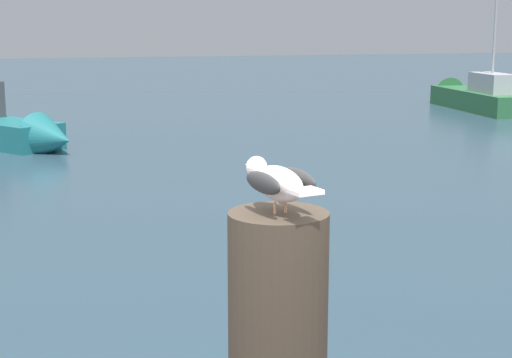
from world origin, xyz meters
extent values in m
cylinder|color=#382D23|center=(0.62, -0.45, 1.93)|extent=(0.30, 0.30, 0.78)
cylinder|color=tan|center=(0.64, -0.45, 2.34)|extent=(0.01, 0.01, 0.04)
cylinder|color=tan|center=(0.60, -0.46, 2.34)|extent=(0.01, 0.01, 0.04)
ellipsoid|color=silver|center=(0.62, -0.45, 2.40)|extent=(0.14, 0.24, 0.10)
sphere|color=silver|center=(0.59, -0.32, 2.43)|extent=(0.06, 0.06, 0.06)
cone|color=gold|center=(0.58, -0.26, 2.43)|extent=(0.03, 0.05, 0.02)
cube|color=silver|center=(0.65, -0.59, 2.41)|extent=(0.09, 0.09, 0.01)
ellipsoid|color=#272727|center=(0.68, -0.44, 2.41)|extent=(0.08, 0.19, 0.06)
ellipsoid|color=#272727|center=(0.57, -0.47, 2.41)|extent=(0.08, 0.19, 0.06)
cone|color=#1E7075|center=(0.16, 15.02, 0.33)|extent=(1.52, 1.52, 1.08)
cube|color=#2D6B3D|center=(13.48, 20.14, 0.32)|extent=(1.45, 4.67, 0.63)
cone|color=#2D6B3D|center=(13.61, 22.76, 0.35)|extent=(1.16, 1.16, 1.11)
cube|color=#B2B2B7|center=(13.44, 19.37, 0.93)|extent=(0.86, 1.69, 0.60)
cylinder|color=#A5A5A8|center=(13.44, 19.37, 2.53)|extent=(0.08, 0.08, 2.60)
camera|label=1|loc=(-0.02, -2.58, 2.86)|focal=55.84mm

